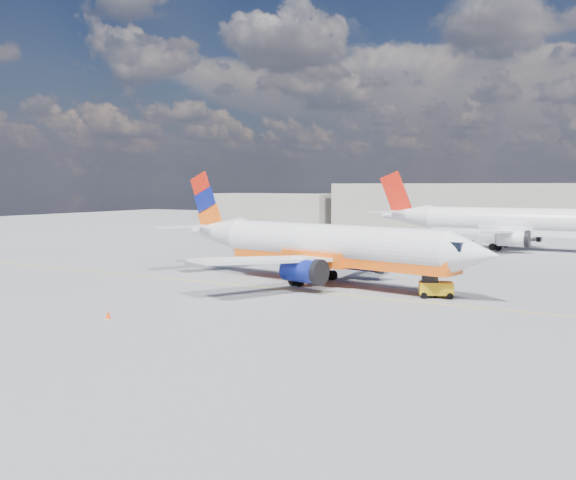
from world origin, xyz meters
The scene contains 8 objects.
ground centered at (0.00, 0.00, 0.00)m, with size 240.00×240.00×0.00m, color slate.
taxi_line centered at (0.00, 3.00, 0.01)m, with size 70.00×0.15×0.01m, color yellow.
terminal_main centered at (5.00, 75.00, 4.00)m, with size 70.00×14.00×8.00m, color #ADA795.
terminal_annex centered at (-45.00, 72.00, 3.00)m, with size 26.00×10.00×6.00m, color #ADA795.
main_jet centered at (-0.47, 6.81, 2.99)m, with size 29.68×23.03×8.96m.
second_jet centered at (6.36, 42.08, 3.19)m, with size 31.51×24.96×9.56m.
gse_tug centered at (9.02, 5.23, 0.76)m, with size 2.54×2.13×1.60m.
traffic_cone centered at (-4.95, -11.21, 0.25)m, with size 0.37×0.37×0.52m.
Camera 1 is at (22.17, -37.27, 7.64)m, focal length 40.00 mm.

